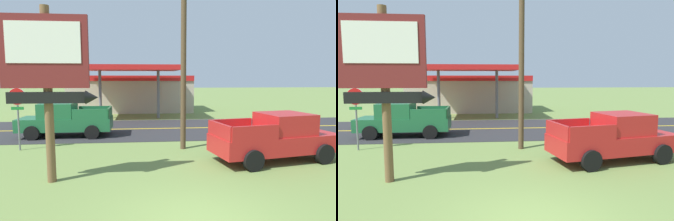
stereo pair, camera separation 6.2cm
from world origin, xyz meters
The scene contains 8 objects.
road_asphalt centered at (0.00, 13.00, 0.01)m, with size 140.00×8.00×0.02m, color #2B2B2D.
road_centre_line centered at (0.00, 13.00, 0.02)m, with size 126.00×0.20×0.01m, color gold.
motel_sign centered at (-4.23, 3.24, 3.72)m, with size 2.94×0.54×5.66m.
stop_sign centered at (-7.06, 7.82, 2.03)m, with size 0.80×0.08×2.95m.
utility_pole centered at (0.68, 7.42, 4.53)m, with size 1.98×0.26×8.44m.
gas_station centered at (-2.25, 23.84, 1.94)m, with size 12.00×11.50×4.40m.
pickup_red_parked_on_lawn centered at (4.20, 5.08, 0.96)m, with size 5.48×2.98×1.96m.
pickup_green_on_road centered at (-5.73, 11.00, 0.96)m, with size 5.20×2.24×1.96m.
Camera 2 is at (-1.29, -6.28, 3.43)m, focal length 31.21 mm.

